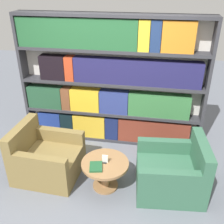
{
  "coord_description": "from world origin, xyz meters",
  "views": [
    {
      "loc": [
        0.75,
        -2.81,
        2.78
      ],
      "look_at": [
        0.14,
        0.61,
        0.95
      ],
      "focal_mm": 42.0,
      "sensor_mm": 36.0,
      "label": 1
    }
  ],
  "objects": [
    {
      "name": "stray_book",
      "position": [
        0.04,
        -0.08,
        0.45
      ],
      "size": [
        0.21,
        0.24,
        0.03
      ],
      "color": "#1E512D",
      "rests_on": "coffee_table"
    },
    {
      "name": "armchair_left",
      "position": [
        -0.81,
        0.17,
        0.28
      ],
      "size": [
        0.96,
        0.87,
        0.81
      ],
      "rotation": [
        0.0,
        0.0,
        1.52
      ],
      "color": "olive",
      "rests_on": "ground_plane"
    },
    {
      "name": "table_sign",
      "position": [
        0.14,
        0.05,
        0.49
      ],
      "size": [
        0.08,
        0.06,
        0.13
      ],
      "color": "black",
      "rests_on": "coffee_table"
    },
    {
      "name": "armchair_right",
      "position": [
        1.09,
        0.17,
        0.28
      ],
      "size": [
        1.0,
        0.92,
        0.81
      ],
      "rotation": [
        0.0,
        0.0,
        -1.47
      ],
      "color": "#336047",
      "rests_on": "ground_plane"
    },
    {
      "name": "ground_plane",
      "position": [
        0.0,
        0.0,
        0.0
      ],
      "size": [
        14.0,
        14.0,
        0.0
      ],
      "primitive_type": "plane",
      "color": "slate"
    },
    {
      "name": "coffee_table",
      "position": [
        0.14,
        0.05,
        0.31
      ],
      "size": [
        0.67,
        0.67,
        0.44
      ],
      "color": "olive",
      "rests_on": "ground_plane"
    },
    {
      "name": "bookshelf",
      "position": [
        -0.01,
        1.33,
        1.12
      ],
      "size": [
        3.18,
        0.3,
        2.26
      ],
      "color": "silver",
      "rests_on": "ground_plane"
    }
  ]
}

